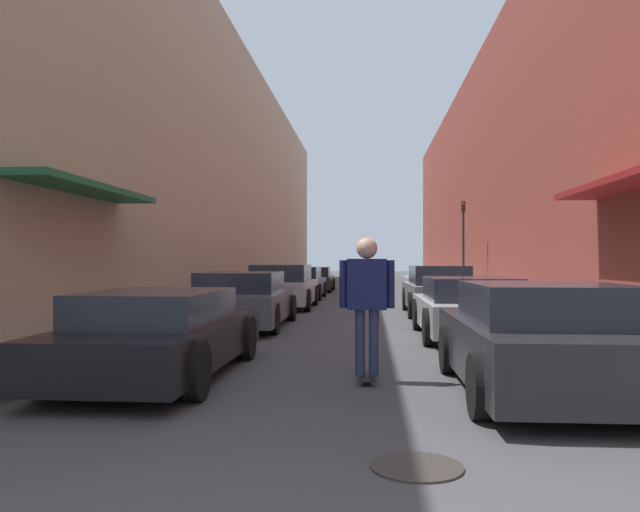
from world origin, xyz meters
The scene contains 16 objects.
ground centered at (0.00, 22.17, 0.00)m, with size 121.93×121.93×0.00m, color #424244.
curb_strip_left centered at (-4.39, 27.71, 0.06)m, with size 1.80×55.42×0.12m.
curb_strip_right centered at (4.39, 27.71, 0.06)m, with size 1.80×55.42×0.12m.
building_row_left centered at (-7.29, 27.71, 5.73)m, with size 4.90×55.42×11.47m.
building_row_right centered at (7.29, 27.71, 5.41)m, with size 4.90×55.42×10.82m.
parked_car_left_0 centered at (-2.34, 6.44, 0.57)m, with size 1.91×4.63×1.15m.
parked_car_left_1 centered at (-2.50, 12.60, 0.63)m, with size 2.08×4.80×1.28m.
parked_car_left_2 centered at (-2.38, 18.25, 0.67)m, with size 2.07×4.26×1.40m.
parked_car_left_3 centered at (-2.42, 23.20, 0.62)m, with size 2.05×4.17×1.28m.
parked_car_left_4 centered at (-2.33, 28.94, 0.58)m, with size 1.99×4.47×1.21m.
parked_car_right_0 centered at (2.42, 5.70, 0.63)m, with size 2.02×4.02×1.29m.
parked_car_right_1 centered at (2.42, 10.95, 0.60)m, with size 2.04×4.21×1.21m.
parked_car_right_2 centered at (2.38, 16.28, 0.67)m, with size 1.85×4.47×1.39m.
skateboarder centered at (0.40, 6.35, 1.14)m, with size 0.71×0.78×1.85m.
manhole_cover centered at (0.78, 3.04, 0.01)m, with size 0.70×0.70×0.02m.
traffic_light centered at (4.32, 24.58, 2.48)m, with size 0.16×0.22×3.87m.
Camera 1 is at (0.43, -1.68, 1.56)m, focal length 35.00 mm.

